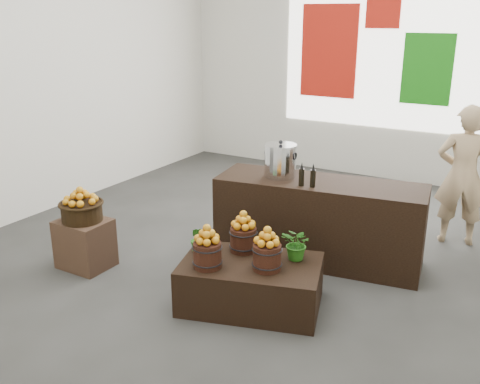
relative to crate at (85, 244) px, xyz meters
The scene contains 22 objects.
ground 1.75m from the crate, 40.11° to the left, with size 7.00×7.00×0.00m, color #3A3A37.
back_wall 5.11m from the crate, 73.99° to the left, with size 6.00×0.04×4.00m, color silver.
back_opening 5.18m from the crate, 70.54° to the left, with size 3.20×0.02×2.40m, color white.
deco_red_left 4.93m from the crate, 81.03° to the left, with size 0.90×0.04×1.40m, color #B71A0E.
deco_green_right 5.30m from the crate, 64.13° to the left, with size 0.70×0.04×1.00m, color #187812.
deco_red_upper 5.33m from the crate, 71.62° to the left, with size 0.50×0.04×0.50m, color #B71A0E.
crate is the anchor object (origin of this frame).
wicker_basket 0.34m from the crate, ahead, with size 0.40×0.40×0.18m, color black.
apples_in_basket 0.51m from the crate, ahead, with size 0.31×0.31×0.17m, color #AD2505, non-canonical shape.
display_table 1.83m from the crate, ahead, with size 1.19×0.73×0.41m, color black.
apple_bucket_front_left 1.57m from the crate, ahead, with size 0.24×0.24×0.22m, color #39180F.
apples_in_bucket_front_left 1.61m from the crate, ahead, with size 0.18×0.18×0.16m, color #AD2505, non-canonical shape.
apple_bucket_front_right 2.02m from the crate, ahead, with size 0.24×0.24×0.22m, color #39180F.
apples_in_bucket_front_right 2.06m from the crate, ahead, with size 0.18×0.18×0.16m, color #AD2505, non-canonical shape.
apple_bucket_rear 1.70m from the crate, 12.06° to the left, with size 0.24×0.24×0.22m, color #39180F.
apples_in_bucket_rear 1.74m from the crate, 12.06° to the left, with size 0.18×0.18×0.16m, color #AD2505, non-canonical shape.
herb_garnish_right 2.21m from the crate, 11.30° to the left, with size 0.27×0.23×0.30m, color #1F5A13.
herb_garnish_left 1.34m from the crate, ahead, with size 0.13×0.11×0.24m, color #1F5A13.
counter 2.39m from the crate, 34.46° to the left, with size 2.09×0.66×0.85m, color black.
stock_pot_left 2.15m from the crate, 39.83° to the left, with size 0.32×0.32×0.32m, color silver.
oil_cruets 2.41m from the crate, 29.78° to the left, with size 0.15×0.06×0.24m, color black, non-canonical shape.
shopper 4.07m from the crate, 39.29° to the left, with size 0.57×0.37×1.56m, color tan.
Camera 1 is at (2.53, -4.59, 2.44)m, focal length 40.00 mm.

